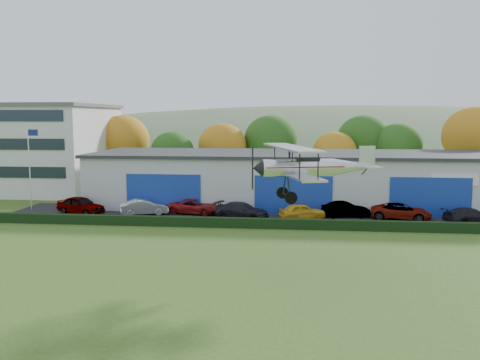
# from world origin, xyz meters

# --- Properties ---
(ground) EXTENTS (300.00, 300.00, 0.00)m
(ground) POSITION_xyz_m (0.00, 0.00, 0.00)
(ground) COLOR #325A1C
(ground) RESTS_ON ground
(apron) EXTENTS (48.00, 9.00, 0.05)m
(apron) POSITION_xyz_m (3.00, 21.00, 0.03)
(apron) COLOR black
(apron) RESTS_ON ground
(hedge) EXTENTS (46.00, 0.60, 0.80)m
(hedge) POSITION_xyz_m (3.00, 16.20, 0.40)
(hedge) COLOR black
(hedge) RESTS_ON ground
(hangar) EXTENTS (40.60, 12.60, 5.30)m
(hangar) POSITION_xyz_m (5.00, 27.98, 2.66)
(hangar) COLOR #B2B7BC
(hangar) RESTS_ON ground
(office_block) EXTENTS (20.60, 15.60, 10.40)m
(office_block) POSITION_xyz_m (-28.00, 35.00, 5.21)
(office_block) COLOR silver
(office_block) RESTS_ON ground
(flagpole) EXTENTS (1.05, 0.10, 8.00)m
(flagpole) POSITION_xyz_m (-19.88, 22.00, 4.78)
(flagpole) COLOR silver
(flagpole) RESTS_ON ground
(tree_belt) EXTENTS (75.70, 13.22, 10.12)m
(tree_belt) POSITION_xyz_m (0.85, 40.62, 5.61)
(tree_belt) COLOR #3D2614
(tree_belt) RESTS_ON ground
(distant_hills) EXTENTS (430.00, 196.00, 56.00)m
(distant_hills) POSITION_xyz_m (-4.38, 140.00, -13.05)
(distant_hills) COLOR #4C6642
(distant_hills) RESTS_ON ground
(car_0) EXTENTS (5.07, 3.54, 1.60)m
(car_0) POSITION_xyz_m (-14.32, 20.30, 0.85)
(car_0) COLOR gray
(car_0) RESTS_ON apron
(car_1) EXTENTS (4.55, 2.95, 1.41)m
(car_1) POSITION_xyz_m (-8.40, 20.43, 0.76)
(car_1) COLOR silver
(car_1) RESTS_ON apron
(car_2) EXTENTS (5.10, 3.07, 1.33)m
(car_2) POSITION_xyz_m (-3.97, 21.46, 0.71)
(car_2) COLOR maroon
(car_2) RESTS_ON apron
(car_3) EXTENTS (5.19, 3.32, 1.40)m
(car_3) POSITION_xyz_m (0.56, 19.72, 0.75)
(car_3) COLOR black
(car_3) RESTS_ON apron
(car_4) EXTENTS (4.34, 2.89, 1.37)m
(car_4) POSITION_xyz_m (5.80, 19.91, 0.74)
(car_4) COLOR gold
(car_4) RESTS_ON apron
(car_5) EXTENTS (4.32, 1.99, 1.37)m
(car_5) POSITION_xyz_m (9.64, 21.30, 0.74)
(car_5) COLOR gray
(car_5) RESTS_ON apron
(car_6) EXTENTS (5.42, 3.34, 1.40)m
(car_6) POSITION_xyz_m (14.28, 20.66, 0.75)
(car_6) COLOR gray
(car_6) RESTS_ON apron
(car_7) EXTENTS (4.91, 3.17, 1.32)m
(car_7) POSITION_xyz_m (19.67, 19.58, 0.71)
(car_7) COLOR black
(car_7) RESTS_ON apron
(biplane) EXTENTS (7.35, 8.34, 3.11)m
(biplane) POSITION_xyz_m (5.87, 5.33, 6.10)
(biplane) COLOR silver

